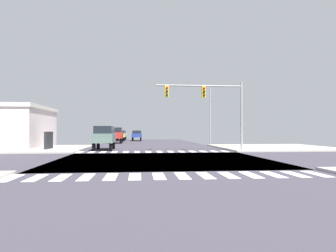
{
  "coord_description": "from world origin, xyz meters",
  "views": [
    {
      "loc": [
        -1.58,
        -20.2,
        1.94
      ],
      "look_at": [
        0.68,
        3.67,
        2.27
      ],
      "focal_mm": 32.74,
      "sensor_mm": 36.0,
      "label": 1
    }
  ],
  "objects": [
    {
      "name": "sedan_trailing_3",
      "position": [
        -5.0,
        40.78,
        1.12
      ],
      "size": [
        1.8,
        4.3,
        1.88
      ],
      "rotation": [
        0.0,
        0.0,
        3.14
      ],
      "color": "black",
      "rests_on": "ground"
    },
    {
      "name": "crosswalk_far",
      "position": [
        -0.25,
        7.3,
        0.0
      ],
      "size": [
        13.5,
        2.0,
        0.01
      ],
      "color": "white",
      "rests_on": "ground"
    },
    {
      "name": "sidewalk_corner_ne",
      "position": [
        13.0,
        12.0,
        0.07
      ],
      "size": [
        12.0,
        12.0,
        0.14
      ],
      "color": "#A09B91",
      "rests_on": "ground"
    },
    {
      "name": "sidewalk_corner_nw",
      "position": [
        -13.0,
        12.0,
        0.07
      ],
      "size": [
        12.0,
        12.0,
        0.14
      ],
      "color": "#9E9E95",
      "rests_on": "ground"
    },
    {
      "name": "suv_nearside_1",
      "position": [
        -5.0,
        10.43,
        1.39
      ],
      "size": [
        1.96,
        4.6,
        2.34
      ],
      "rotation": [
        0.0,
        0.0,
        3.14
      ],
      "color": "black",
      "rests_on": "ground"
    },
    {
      "name": "street_lamp",
      "position": [
        7.76,
        20.4,
        4.83
      ],
      "size": [
        1.78,
        0.32,
        8.08
      ],
      "color": "gray",
      "rests_on": "ground"
    },
    {
      "name": "suv_farside_2",
      "position": [
        -5.0,
        26.07,
        1.39
      ],
      "size": [
        1.96,
        4.6,
        2.34
      ],
      "rotation": [
        0.0,
        0.0,
        3.14
      ],
      "color": "black",
      "rests_on": "ground"
    },
    {
      "name": "ground",
      "position": [
        0.0,
        0.0,
        -0.03
      ],
      "size": [
        90.0,
        90.0,
        0.05
      ],
      "color": "#39343E"
    },
    {
      "name": "traffic_signal_mast",
      "position": [
        4.72,
        7.26,
        4.77
      ],
      "size": [
        7.99,
        0.55,
        6.4
      ],
      "color": "gray",
      "rests_on": "ground"
    },
    {
      "name": "sedan_crossing_1",
      "position": [
        -2.0,
        35.72,
        1.12
      ],
      "size": [
        1.8,
        4.3,
        1.88
      ],
      "rotation": [
        0.0,
        0.0,
        3.14
      ],
      "color": "black",
      "rests_on": "ground"
    },
    {
      "name": "crosswalk_near",
      "position": [
        -0.25,
        -7.3,
        0.0
      ],
      "size": [
        13.5,
        2.0,
        0.01
      ],
      "color": "white",
      "rests_on": "ground"
    },
    {
      "name": "sedan_leading_2",
      "position": [
        -5.0,
        35.47,
        1.12
      ],
      "size": [
        1.8,
        4.3,
        1.88
      ],
      "rotation": [
        0.0,
        0.0,
        3.14
      ],
      "color": "black",
      "rests_on": "ground"
    }
  ]
}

